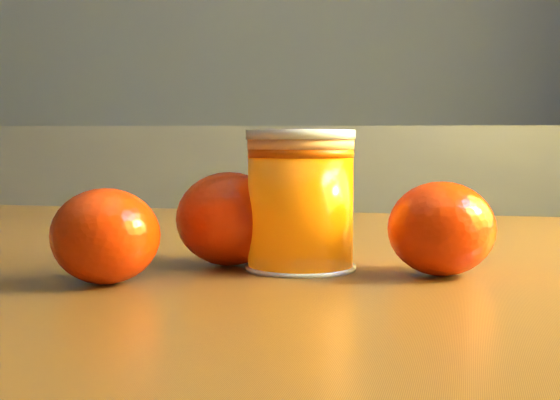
{
  "coord_description": "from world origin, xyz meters",
  "views": [
    {
      "loc": [
        0.89,
        -0.5,
        0.87
      ],
      "look_at": [
        0.86,
        -0.0,
        0.83
      ],
      "focal_mm": 50.0,
      "sensor_mm": 36.0,
      "label": 1
    }
  ],
  "objects": [
    {
      "name": "juice_glass",
      "position": [
        0.87,
        -0.01,
        0.83
      ],
      "size": [
        0.07,
        0.07,
        0.09
      ],
      "rotation": [
        0.0,
        0.0,
        0.14
      ],
      "color": "orange",
      "rests_on": "table"
    },
    {
      "name": "orange_front",
      "position": [
        0.83,
        0.0,
        0.82
      ],
      "size": [
        0.07,
        0.07,
        0.06
      ],
      "primitive_type": "ellipsoid",
      "rotation": [
        0.0,
        0.0,
        -0.02
      ],
      "color": "red",
      "rests_on": "table"
    },
    {
      "name": "orange_back",
      "position": [
        0.96,
        -0.03,
        0.81
      ],
      "size": [
        0.08,
        0.08,
        0.06
      ],
      "primitive_type": "ellipsoid",
      "rotation": [
        0.0,
        0.0,
        0.3
      ],
      "color": "red",
      "rests_on": "table"
    },
    {
      "name": "orange_extra",
      "position": [
        0.76,
        -0.07,
        0.81
      ],
      "size": [
        0.08,
        0.08,
        0.06
      ],
      "primitive_type": "ellipsoid",
      "rotation": [
        0.0,
        0.0,
        0.33
      ],
      "color": "red",
      "rests_on": "table"
    }
  ]
}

